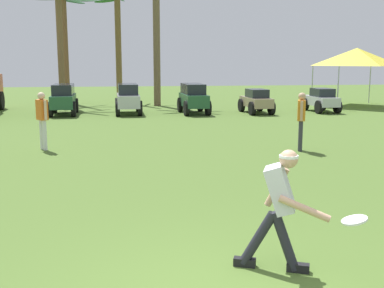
{
  "coord_description": "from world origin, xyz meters",
  "views": [
    {
      "loc": [
        -0.89,
        -4.23,
        2.43
      ],
      "look_at": [
        0.21,
        4.34,
        0.9
      ],
      "focal_mm": 45.0,
      "sensor_mm": 36.0,
      "label": 1
    }
  ],
  "objects_px": {
    "palm_tree_far_left": "(65,37)",
    "palm_tree_right_of_centre": "(118,38)",
    "parked_car_slot_c": "(193,98)",
    "frisbee_thrower": "(279,204)",
    "parked_car_slot_b": "(128,98)",
    "teammate_deep": "(42,115)",
    "palm_tree_left_of_centre": "(60,33)",
    "parked_car_slot_a": "(63,98)",
    "event_tent": "(357,57)",
    "teammate_midfield": "(301,116)",
    "parked_car_slot_d": "(256,101)",
    "palm_tree_far_right": "(156,27)",
    "parked_car_slot_e": "(321,100)",
    "frisbee_in_flight": "(354,220)"
  },
  "relations": [
    {
      "from": "parked_car_slot_e",
      "to": "parked_car_slot_b",
      "type": "bearing_deg",
      "value": 178.01
    },
    {
      "from": "palm_tree_right_of_centre",
      "to": "parked_car_slot_b",
      "type": "bearing_deg",
      "value": -85.63
    },
    {
      "from": "parked_car_slot_b",
      "to": "palm_tree_far_right",
      "type": "height_order",
      "value": "palm_tree_far_right"
    },
    {
      "from": "frisbee_thrower",
      "to": "parked_car_slot_b",
      "type": "height_order",
      "value": "frisbee_thrower"
    },
    {
      "from": "palm_tree_right_of_centre",
      "to": "parked_car_slot_c",
      "type": "bearing_deg",
      "value": -62.83
    },
    {
      "from": "teammate_deep",
      "to": "palm_tree_left_of_centre",
      "type": "distance_m",
      "value": 12.39
    },
    {
      "from": "parked_car_slot_a",
      "to": "palm_tree_far_left",
      "type": "height_order",
      "value": "palm_tree_far_left"
    },
    {
      "from": "frisbee_in_flight",
      "to": "teammate_midfield",
      "type": "bearing_deg",
      "value": 74.13
    },
    {
      "from": "palm_tree_far_right",
      "to": "parked_car_slot_c",
      "type": "bearing_deg",
      "value": -69.98
    },
    {
      "from": "frisbee_thrower",
      "to": "parked_car_slot_a",
      "type": "distance_m",
      "value": 17.3
    },
    {
      "from": "teammate_midfield",
      "to": "palm_tree_far_left",
      "type": "relative_size",
      "value": 0.26
    },
    {
      "from": "parked_car_slot_e",
      "to": "palm_tree_far_right",
      "type": "height_order",
      "value": "palm_tree_far_right"
    },
    {
      "from": "palm_tree_far_right",
      "to": "parked_car_slot_a",
      "type": "bearing_deg",
      "value": -139.89
    },
    {
      "from": "palm_tree_left_of_centre",
      "to": "event_tent",
      "type": "relative_size",
      "value": 1.69
    },
    {
      "from": "parked_car_slot_a",
      "to": "parked_car_slot_e",
      "type": "height_order",
      "value": "parked_car_slot_a"
    },
    {
      "from": "frisbee_thrower",
      "to": "teammate_deep",
      "type": "height_order",
      "value": "teammate_deep"
    },
    {
      "from": "palm_tree_left_of_centre",
      "to": "event_tent",
      "type": "bearing_deg",
      "value": -4.94
    },
    {
      "from": "event_tent",
      "to": "teammate_midfield",
      "type": "bearing_deg",
      "value": -121.45
    },
    {
      "from": "parked_car_slot_d",
      "to": "palm_tree_left_of_centre",
      "type": "height_order",
      "value": "palm_tree_left_of_centre"
    },
    {
      "from": "parked_car_slot_d",
      "to": "teammate_midfield",
      "type": "bearing_deg",
      "value": -97.43
    },
    {
      "from": "parked_car_slot_d",
      "to": "event_tent",
      "type": "relative_size",
      "value": 0.64
    },
    {
      "from": "frisbee_thrower",
      "to": "parked_car_slot_b",
      "type": "bearing_deg",
      "value": 96.04
    },
    {
      "from": "parked_car_slot_c",
      "to": "frisbee_in_flight",
      "type": "bearing_deg",
      "value": -91.67
    },
    {
      "from": "palm_tree_left_of_centre",
      "to": "parked_car_slot_b",
      "type": "bearing_deg",
      "value": -46.57
    },
    {
      "from": "frisbee_thrower",
      "to": "parked_car_slot_e",
      "type": "height_order",
      "value": "frisbee_thrower"
    },
    {
      "from": "teammate_midfield",
      "to": "teammate_deep",
      "type": "xyz_separation_m",
      "value": [
        -6.86,
        1.03,
        0.0
      ]
    },
    {
      "from": "palm_tree_far_left",
      "to": "palm_tree_far_right",
      "type": "height_order",
      "value": "palm_tree_far_right"
    },
    {
      "from": "parked_car_slot_d",
      "to": "palm_tree_far_right",
      "type": "bearing_deg",
      "value": 135.7
    },
    {
      "from": "frisbee_thrower",
      "to": "teammate_deep",
      "type": "distance_m",
      "value": 9.09
    },
    {
      "from": "parked_car_slot_c",
      "to": "event_tent",
      "type": "bearing_deg",
      "value": 15.35
    },
    {
      "from": "frisbee_thrower",
      "to": "parked_car_slot_a",
      "type": "bearing_deg",
      "value": 105.4
    },
    {
      "from": "frisbee_thrower",
      "to": "event_tent",
      "type": "xyz_separation_m",
      "value": [
        10.02,
        18.86,
        1.74
      ]
    },
    {
      "from": "teammate_midfield",
      "to": "parked_car_slot_d",
      "type": "distance_m",
      "value": 9.14
    },
    {
      "from": "teammate_deep",
      "to": "parked_car_slot_b",
      "type": "distance_m",
      "value": 8.82
    },
    {
      "from": "teammate_deep",
      "to": "event_tent",
      "type": "distance_m",
      "value": 17.74
    },
    {
      "from": "palm_tree_far_left",
      "to": "palm_tree_far_right",
      "type": "relative_size",
      "value": 0.89
    },
    {
      "from": "palm_tree_far_left",
      "to": "palm_tree_left_of_centre",
      "type": "xyz_separation_m",
      "value": [
        0.11,
        -2.58,
        0.1
      ]
    },
    {
      "from": "palm_tree_left_of_centre",
      "to": "teammate_deep",
      "type": "bearing_deg",
      "value": -84.99
    },
    {
      "from": "parked_car_slot_d",
      "to": "event_tent",
      "type": "height_order",
      "value": "event_tent"
    },
    {
      "from": "parked_car_slot_b",
      "to": "parked_car_slot_c",
      "type": "bearing_deg",
      "value": -4.58
    },
    {
      "from": "frisbee_in_flight",
      "to": "palm_tree_far_right",
      "type": "bearing_deg",
      "value": 92.55
    },
    {
      "from": "parked_car_slot_c",
      "to": "palm_tree_far_left",
      "type": "distance_m",
      "value": 9.42
    },
    {
      "from": "palm_tree_far_right",
      "to": "event_tent",
      "type": "bearing_deg",
      "value": -8.14
    },
    {
      "from": "frisbee_in_flight",
      "to": "parked_car_slot_b",
      "type": "xyz_separation_m",
      "value": [
        -2.44,
        17.15,
        -0.02
      ]
    },
    {
      "from": "frisbee_in_flight",
      "to": "parked_car_slot_c",
      "type": "height_order",
      "value": "parked_car_slot_c"
    },
    {
      "from": "parked_car_slot_b",
      "to": "palm_tree_left_of_centre",
      "type": "distance_m",
      "value": 5.68
    },
    {
      "from": "palm_tree_far_left",
      "to": "palm_tree_right_of_centre",
      "type": "xyz_separation_m",
      "value": [
        2.93,
        0.36,
        -0.01
      ]
    },
    {
      "from": "parked_car_slot_a",
      "to": "parked_car_slot_e",
      "type": "bearing_deg",
      "value": -1.55
    },
    {
      "from": "palm_tree_far_right",
      "to": "teammate_deep",
      "type": "bearing_deg",
      "value": -107.19
    },
    {
      "from": "teammate_midfield",
      "to": "parked_car_slot_d",
      "type": "xyz_separation_m",
      "value": [
        1.18,
        9.05,
        -0.38
      ]
    }
  ]
}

